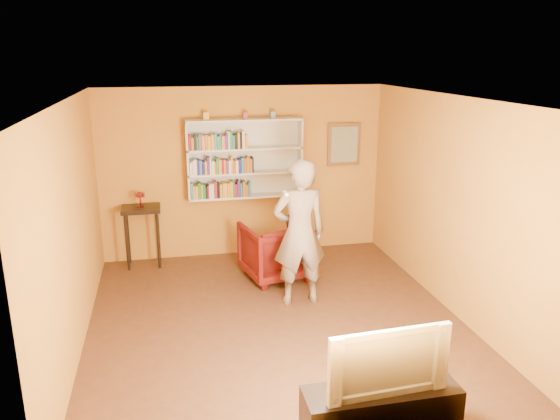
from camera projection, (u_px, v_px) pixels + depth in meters
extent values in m
cube|color=#412514|center=(276.00, 326.00, 6.74)|extent=(5.30, 5.80, 0.12)
cube|color=#A86B1F|center=(244.00, 172.00, 8.72)|extent=(5.30, 0.04, 2.70)
cube|color=#A86B1F|center=(345.00, 314.00, 3.98)|extent=(5.30, 0.04, 2.70)
cube|color=#A86B1F|center=(70.00, 229.00, 5.89)|extent=(0.04, 5.80, 2.70)
cube|color=#A86B1F|center=(453.00, 206.00, 6.81)|extent=(0.04, 5.80, 2.70)
cube|color=white|center=(275.00, 96.00, 5.97)|extent=(5.30, 5.80, 0.06)
cube|color=silver|center=(244.00, 157.00, 8.61)|extent=(1.80, 0.03, 1.20)
cube|color=silver|center=(188.00, 161.00, 8.31)|extent=(0.03, 0.28, 1.20)
cube|color=silver|center=(300.00, 156.00, 8.67)|extent=(0.03, 0.28, 1.20)
cube|color=silver|center=(246.00, 196.00, 8.66)|extent=(1.80, 0.28, 0.03)
cube|color=silver|center=(245.00, 172.00, 8.55)|extent=(1.80, 0.28, 0.03)
cube|color=silver|center=(245.00, 148.00, 8.44)|extent=(1.80, 0.28, 0.03)
cube|color=silver|center=(244.00, 120.00, 8.32)|extent=(1.80, 0.28, 0.03)
cube|color=teal|center=(192.00, 191.00, 8.39)|extent=(0.03, 0.15, 0.25)
cube|color=gold|center=(194.00, 192.00, 8.42)|extent=(0.03, 0.18, 0.21)
cube|color=gold|center=(197.00, 192.00, 8.43)|extent=(0.03, 0.19, 0.21)
cube|color=#1B7B2D|center=(199.00, 190.00, 8.43)|extent=(0.04, 0.17, 0.25)
cube|color=gold|center=(202.00, 191.00, 8.44)|extent=(0.03, 0.18, 0.22)
cube|color=#1B7B2D|center=(204.00, 191.00, 8.44)|extent=(0.03, 0.15, 0.23)
cube|color=black|center=(206.00, 192.00, 8.46)|extent=(0.02, 0.17, 0.19)
cube|color=maroon|center=(208.00, 191.00, 8.46)|extent=(0.02, 0.16, 0.21)
cube|color=silver|center=(210.00, 190.00, 8.47)|extent=(0.03, 0.18, 0.23)
cube|color=silver|center=(213.00, 190.00, 8.47)|extent=(0.03, 0.16, 0.23)
cube|color=maroon|center=(215.00, 189.00, 8.47)|extent=(0.04, 0.15, 0.27)
cube|color=black|center=(218.00, 190.00, 8.48)|extent=(0.03, 0.15, 0.24)
cube|color=orange|center=(221.00, 190.00, 8.49)|extent=(0.03, 0.15, 0.22)
cube|color=orange|center=(223.00, 190.00, 8.51)|extent=(0.03, 0.18, 0.23)
cube|color=gold|center=(226.00, 190.00, 8.50)|extent=(0.04, 0.15, 0.23)
cube|color=gold|center=(228.00, 190.00, 8.51)|extent=(0.03, 0.15, 0.22)
cube|color=gold|center=(231.00, 189.00, 8.53)|extent=(0.04, 0.18, 0.25)
cube|color=#1B7B2D|center=(233.00, 189.00, 8.53)|extent=(0.02, 0.16, 0.26)
cube|color=maroon|center=(235.00, 190.00, 8.55)|extent=(0.04, 0.17, 0.21)
cube|color=#4E2672|center=(238.00, 188.00, 8.55)|extent=(0.04, 0.17, 0.26)
cube|color=teal|center=(241.00, 189.00, 8.55)|extent=(0.03, 0.15, 0.22)
cube|color=#9E581C|center=(243.00, 188.00, 8.57)|extent=(0.04, 0.17, 0.25)
cube|color=#9E581C|center=(246.00, 190.00, 8.58)|extent=(0.04, 0.16, 0.19)
cube|color=teal|center=(249.00, 189.00, 8.58)|extent=(0.04, 0.15, 0.23)
cube|color=silver|center=(191.00, 168.00, 8.31)|extent=(0.04, 0.17, 0.20)
cube|color=silver|center=(193.00, 167.00, 8.32)|extent=(0.02, 0.19, 0.22)
cube|color=silver|center=(195.00, 167.00, 8.32)|extent=(0.04, 0.19, 0.24)
cube|color=navy|center=(198.00, 167.00, 8.32)|extent=(0.04, 0.16, 0.24)
cube|color=teal|center=(200.00, 167.00, 8.34)|extent=(0.04, 0.19, 0.22)
cube|color=navy|center=(203.00, 168.00, 8.35)|extent=(0.03, 0.18, 0.20)
cube|color=orange|center=(206.00, 167.00, 8.35)|extent=(0.03, 0.16, 0.21)
cube|color=#4E2672|center=(208.00, 165.00, 8.35)|extent=(0.03, 0.17, 0.27)
cube|color=silver|center=(210.00, 166.00, 8.36)|extent=(0.03, 0.17, 0.26)
cube|color=silver|center=(213.00, 167.00, 8.37)|extent=(0.04, 0.16, 0.21)
cube|color=#9E581C|center=(215.00, 168.00, 8.37)|extent=(0.02, 0.15, 0.19)
cube|color=#1B7B2D|center=(217.00, 166.00, 8.38)|extent=(0.03, 0.16, 0.25)
cube|color=orange|center=(220.00, 166.00, 8.40)|extent=(0.04, 0.19, 0.22)
cube|color=maroon|center=(222.00, 166.00, 8.40)|extent=(0.03, 0.17, 0.22)
cube|color=orange|center=(224.00, 166.00, 8.41)|extent=(0.03, 0.17, 0.21)
cube|color=#4E2672|center=(227.00, 166.00, 8.41)|extent=(0.04, 0.16, 0.21)
cube|color=silver|center=(230.00, 167.00, 8.41)|extent=(0.03, 0.14, 0.21)
cube|color=gold|center=(231.00, 165.00, 8.41)|extent=(0.02, 0.14, 0.27)
cube|color=#9E581C|center=(234.00, 166.00, 8.45)|extent=(0.03, 0.19, 0.20)
cube|color=silver|center=(236.00, 166.00, 8.45)|extent=(0.04, 0.18, 0.20)
cube|color=navy|center=(239.00, 166.00, 8.44)|extent=(0.04, 0.14, 0.22)
cube|color=teal|center=(242.00, 165.00, 8.45)|extent=(0.04, 0.15, 0.24)
cube|color=#9E581C|center=(245.00, 165.00, 8.46)|extent=(0.03, 0.15, 0.23)
cube|color=#9E581C|center=(247.00, 164.00, 8.48)|extent=(0.04, 0.17, 0.25)
cube|color=#9E581C|center=(250.00, 165.00, 8.50)|extent=(0.04, 0.19, 0.22)
cube|color=black|center=(252.00, 164.00, 8.50)|extent=(0.02, 0.19, 0.24)
cube|color=maroon|center=(190.00, 142.00, 8.18)|extent=(0.03, 0.14, 0.24)
cube|color=#9E581C|center=(192.00, 143.00, 8.22)|extent=(0.04, 0.19, 0.19)
cube|color=black|center=(195.00, 142.00, 8.22)|extent=(0.03, 0.19, 0.23)
cube|color=#1B7B2D|center=(197.00, 143.00, 8.22)|extent=(0.03, 0.18, 0.21)
cube|color=#4E2672|center=(200.00, 142.00, 8.23)|extent=(0.04, 0.18, 0.23)
cube|color=gold|center=(203.00, 142.00, 8.24)|extent=(0.04, 0.16, 0.22)
cube|color=#9E581C|center=(206.00, 142.00, 8.23)|extent=(0.04, 0.14, 0.22)
cube|color=gold|center=(209.00, 142.00, 8.26)|extent=(0.04, 0.18, 0.21)
cube|color=orange|center=(212.00, 142.00, 8.27)|extent=(0.04, 0.19, 0.23)
cube|color=teal|center=(215.00, 141.00, 8.27)|extent=(0.03, 0.17, 0.24)
cube|color=#1B7B2D|center=(218.00, 143.00, 8.28)|extent=(0.03, 0.15, 0.20)
cube|color=teal|center=(220.00, 142.00, 8.30)|extent=(0.03, 0.18, 0.22)
cube|color=orange|center=(223.00, 142.00, 8.30)|extent=(0.04, 0.16, 0.20)
cube|color=#4E2672|center=(226.00, 142.00, 8.30)|extent=(0.04, 0.16, 0.22)
cube|color=silver|center=(228.00, 140.00, 8.32)|extent=(0.02, 0.19, 0.26)
cube|color=#1B7B2D|center=(231.00, 140.00, 8.32)|extent=(0.03, 0.18, 0.27)
cube|color=teal|center=(233.00, 142.00, 8.33)|extent=(0.03, 0.17, 0.21)
cube|color=black|center=(236.00, 141.00, 8.34)|extent=(0.04, 0.17, 0.22)
cube|color=gold|center=(238.00, 140.00, 8.35)|extent=(0.03, 0.19, 0.25)
cube|color=black|center=(240.00, 141.00, 8.34)|extent=(0.03, 0.14, 0.24)
cube|color=silver|center=(243.00, 139.00, 8.36)|extent=(0.04, 0.17, 0.27)
cube|color=gold|center=(246.00, 141.00, 8.37)|extent=(0.04, 0.16, 0.21)
cube|color=gold|center=(206.00, 116.00, 8.18)|extent=(0.08, 0.08, 0.12)
cube|color=#973233|center=(245.00, 116.00, 8.31)|extent=(0.08, 0.08, 0.10)
cube|color=slate|center=(273.00, 115.00, 8.39)|extent=(0.08, 0.08, 0.11)
cube|color=brown|center=(344.00, 144.00, 8.89)|extent=(0.55, 0.04, 0.70)
cube|color=gray|center=(344.00, 145.00, 8.86)|extent=(0.45, 0.02, 0.58)
cylinder|color=black|center=(127.00, 243.00, 8.19)|extent=(0.04, 0.04, 0.88)
cylinder|color=black|center=(158.00, 241.00, 8.28)|extent=(0.04, 0.04, 0.88)
cylinder|color=black|center=(128.00, 236.00, 8.50)|extent=(0.04, 0.04, 0.88)
cylinder|color=black|center=(158.00, 234.00, 8.59)|extent=(0.04, 0.04, 0.88)
cube|color=black|center=(141.00, 209.00, 8.26)|extent=(0.58, 0.44, 0.06)
cylinder|color=maroon|center=(141.00, 206.00, 8.25)|extent=(0.10, 0.10, 0.02)
cylinder|color=maroon|center=(140.00, 202.00, 8.23)|extent=(0.03, 0.03, 0.13)
ellipsoid|color=maroon|center=(140.00, 195.00, 8.20)|extent=(0.13, 0.13, 0.09)
cylinder|color=beige|center=(144.00, 195.00, 8.21)|extent=(0.01, 0.01, 0.10)
cylinder|color=beige|center=(143.00, 194.00, 8.25)|extent=(0.01, 0.01, 0.10)
cylinder|color=beige|center=(141.00, 194.00, 8.26)|extent=(0.01, 0.01, 0.10)
cylinder|color=beige|center=(138.00, 194.00, 8.25)|extent=(0.01, 0.01, 0.10)
cylinder|color=beige|center=(136.00, 195.00, 8.21)|extent=(0.01, 0.01, 0.10)
cylinder|color=beige|center=(135.00, 196.00, 8.16)|extent=(0.01, 0.01, 0.10)
cylinder|color=beige|center=(137.00, 196.00, 8.14)|extent=(0.01, 0.01, 0.10)
cylinder|color=beige|center=(141.00, 196.00, 8.14)|extent=(0.01, 0.01, 0.10)
cylinder|color=beige|center=(143.00, 196.00, 8.17)|extent=(0.01, 0.01, 0.10)
imported|color=#400405|center=(275.00, 251.00, 7.95)|extent=(1.05, 1.07, 0.82)
imported|color=#726153|center=(299.00, 233.00, 7.00)|extent=(0.72, 0.48, 1.93)
cube|color=silver|center=(285.00, 193.00, 6.43)|extent=(0.04, 0.15, 0.04)
cube|color=black|center=(381.00, 413.00, 4.64)|extent=(1.33, 0.40, 0.48)
imported|color=black|center=(384.00, 357.00, 4.49)|extent=(1.05, 0.20, 0.60)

